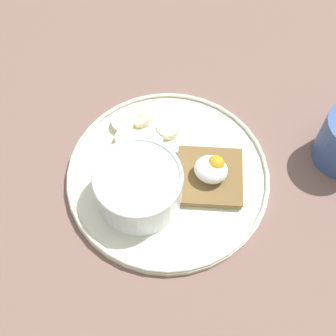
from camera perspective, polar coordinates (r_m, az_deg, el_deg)
name	(u,v)px	position (r cm, az deg, el deg)	size (l,w,h in cm)	color
ground_plane	(168,181)	(69.89, 0.00, -1.61)	(120.00, 120.00, 2.00)	#785B53
plate	(168,175)	(68.30, 0.00, -0.90)	(29.64, 29.64, 1.60)	silver
oatmeal_bowl	(139,186)	(63.64, -3.59, -2.22)	(12.12, 12.12, 6.43)	white
toast_slice	(210,177)	(67.42, 5.11, -1.05)	(11.88, 11.88, 1.29)	brown
poached_egg	(212,168)	(65.51, 5.37, -0.06)	(4.82, 4.24, 3.65)	white
banana_slice_front	(152,139)	(70.73, -1.93, 3.50)	(3.85, 3.88, 1.01)	beige
banana_slice_left	(140,118)	(72.95, -3.44, 6.16)	(4.42, 4.37, 1.37)	beige
banana_slice_back	(126,139)	(70.74, -5.09, 3.53)	(4.31, 4.33, 1.43)	beige
banana_slice_right	(123,124)	(72.43, -5.53, 5.41)	(4.60, 4.59, 1.34)	#FBEEBA
banana_slice_inner	(168,129)	(71.47, 0.03, 4.82)	(4.75, 4.71, 1.57)	#FAEDBE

